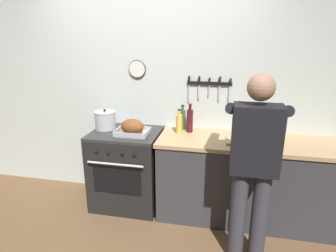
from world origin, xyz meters
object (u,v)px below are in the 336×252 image
(stove, at_px, (127,168))
(stock_pot, at_px, (105,120))
(bottle_hot_sauce, at_px, (262,133))
(bottle_wine_red, at_px, (190,120))
(person_cook, at_px, (254,160))
(bottle_soy_sauce, at_px, (258,129))
(roasting_pan, at_px, (132,128))
(bottle_olive_oil, at_px, (182,119))
(bottle_cooking_oil, at_px, (179,123))
(cutting_board, at_px, (244,141))
(bottle_dish_soap, at_px, (244,125))

(stove, bearing_deg, stock_pot, 165.40)
(bottle_hot_sauce, bearing_deg, bottle_wine_red, 172.37)
(person_cook, bearing_deg, bottle_soy_sauce, 5.76)
(bottle_soy_sauce, bearing_deg, person_cook, -97.34)
(bottle_hot_sauce, bearing_deg, roasting_pan, -174.11)
(bottle_hot_sauce, height_order, bottle_wine_red, bottle_wine_red)
(bottle_hot_sauce, bearing_deg, bottle_olive_oil, 167.67)
(bottle_cooking_oil, bearing_deg, bottle_olive_oil, 86.30)
(roasting_pan, relative_size, cutting_board, 0.98)
(bottle_olive_oil, xyz_separation_m, bottle_dish_soap, (0.69, 0.01, -0.03))
(bottle_dish_soap, relative_size, bottle_wine_red, 0.64)
(bottle_hot_sauce, bearing_deg, bottle_dish_soap, 130.68)
(stove, height_order, bottle_cooking_oil, bottle_cooking_oil)
(bottle_olive_oil, height_order, bottle_wine_red, bottle_wine_red)
(bottle_soy_sauce, bearing_deg, stove, -174.14)
(bottle_dish_soap, bearing_deg, bottle_soy_sauce, -34.06)
(bottle_olive_oil, distance_m, bottle_wine_red, 0.13)
(stove, xyz_separation_m, bottle_dish_soap, (1.29, 0.24, 0.54))
(stock_pot, xyz_separation_m, bottle_wine_red, (0.97, 0.08, 0.03))
(stove, height_order, stock_pot, stock_pot)
(stove, distance_m, bottle_wine_red, 0.93)
(roasting_pan, height_order, cutting_board, roasting_pan)
(person_cook, height_order, stock_pot, person_cook)
(bottle_soy_sauce, bearing_deg, roasting_pan, -169.73)
(stock_pot, relative_size, cutting_board, 0.67)
(stove, height_order, person_cook, person_cook)
(stove, height_order, bottle_hot_sauce, bottle_hot_sauce)
(cutting_board, height_order, bottle_wine_red, bottle_wine_red)
(stock_pot, distance_m, bottle_olive_oil, 0.89)
(roasting_pan, bearing_deg, bottle_hot_sauce, 5.89)
(stock_pot, bearing_deg, bottle_cooking_oil, -0.03)
(person_cook, relative_size, bottle_soy_sauce, 8.93)
(bottle_wine_red, bearing_deg, bottle_soy_sauce, -0.11)
(bottle_olive_oil, bearing_deg, bottle_dish_soap, 0.52)
(roasting_pan, height_order, bottle_soy_sauce, bottle_soy_sauce)
(stove, xyz_separation_m, roasting_pan, (0.12, -0.09, 0.53))
(bottle_olive_oil, xyz_separation_m, bottle_hot_sauce, (0.85, -0.19, -0.04))
(stove, xyz_separation_m, bottle_olive_oil, (0.61, 0.23, 0.57))
(bottle_olive_oil, bearing_deg, bottle_wine_red, -41.61)
(stock_pot, height_order, bottle_olive_oil, bottle_olive_oil)
(roasting_pan, bearing_deg, bottle_olive_oil, 33.39)
(person_cook, relative_size, bottle_dish_soap, 8.02)
(bottle_dish_soap, distance_m, bottle_hot_sauce, 0.25)
(stove, height_order, roasting_pan, roasting_pan)
(roasting_pan, xyz_separation_m, bottle_cooking_oil, (0.48, 0.16, 0.03))
(person_cook, height_order, bottle_wine_red, person_cook)
(person_cook, height_order, bottle_hot_sauce, person_cook)
(cutting_board, distance_m, bottle_soy_sauce, 0.27)
(roasting_pan, distance_m, bottle_cooking_oil, 0.51)
(person_cook, relative_size, stock_pot, 6.90)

